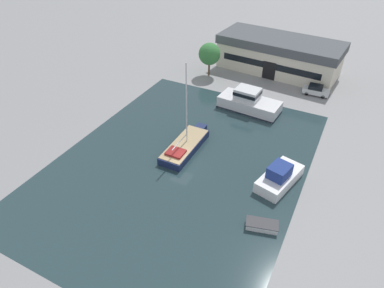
% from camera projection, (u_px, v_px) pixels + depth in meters
% --- Properties ---
extents(ground_plane, '(440.00, 440.00, 0.00)m').
position_uv_depth(ground_plane, '(181.00, 163.00, 43.60)').
color(ground_plane, gray).
extents(water_canal, '(29.63, 39.65, 0.01)m').
position_uv_depth(water_canal, '(181.00, 163.00, 43.59)').
color(water_canal, '#23383D').
rests_on(water_canal, ground).
extents(warehouse_building, '(23.17, 11.17, 6.28)m').
position_uv_depth(warehouse_building, '(279.00, 55.00, 64.33)').
color(warehouse_building, beige).
rests_on(warehouse_building, ground).
extents(quay_tree_near_building, '(3.98, 3.98, 6.16)m').
position_uv_depth(quay_tree_near_building, '(209.00, 54.00, 62.01)').
color(quay_tree_near_building, brown).
rests_on(quay_tree_near_building, ground).
extents(parked_car, '(4.35, 1.99, 1.75)m').
position_uv_depth(parked_car, '(316.00, 90.00, 57.75)').
color(parked_car, silver).
rests_on(parked_car, ground).
extents(sailboat_moored, '(3.19, 9.93, 12.10)m').
position_uv_depth(sailboat_moored, '(185.00, 145.00, 45.52)').
color(sailboat_moored, '#19234C').
rests_on(sailboat_moored, water_canal).
extents(motor_cruiser, '(9.89, 4.80, 3.52)m').
position_uv_depth(motor_cruiser, '(249.00, 102.00, 53.55)').
color(motor_cruiser, silver).
rests_on(motor_cruiser, water_canal).
extents(small_dinghy, '(3.56, 2.27, 0.71)m').
position_uv_depth(small_dinghy, '(262.00, 225.00, 34.93)').
color(small_dinghy, silver).
rests_on(small_dinghy, water_canal).
extents(cabin_boat, '(4.50, 7.13, 2.81)m').
position_uv_depth(cabin_boat, '(279.00, 177.00, 39.88)').
color(cabin_boat, white).
rests_on(cabin_boat, water_canal).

